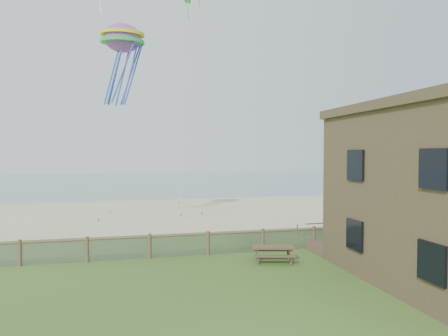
{
  "coord_description": "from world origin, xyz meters",
  "views": [
    {
      "loc": [
        -3.92,
        -14.27,
        5.26
      ],
      "look_at": [
        1.32,
        8.0,
        4.47
      ],
      "focal_mm": 32.0,
      "sensor_mm": 36.0,
      "label": 1
    }
  ],
  "objects": [
    {
      "name": "octopus_kite",
      "position": [
        -4.37,
        15.0,
        11.83
      ],
      "size": [
        3.07,
        2.18,
        6.29
      ],
      "primitive_type": null,
      "rotation": [
        0.0,
        0.0,
        -0.01
      ],
      "color": "#FF2864"
    },
    {
      "name": "sand_beach",
      "position": [
        0.0,
        22.0,
        0.0
      ],
      "size": [
        72.0,
        20.0,
        0.02
      ],
      "primitive_type": "cube",
      "color": "tan",
      "rests_on": "ground"
    },
    {
      "name": "ground",
      "position": [
        0.0,
        0.0,
        0.0
      ],
      "size": [
        160.0,
        160.0,
        0.0
      ],
      "primitive_type": "plane",
      "color": "#34531C",
      "rests_on": "ground"
    },
    {
      "name": "chainlink_fence",
      "position": [
        0.0,
        6.0,
        0.55
      ],
      "size": [
        36.2,
        0.2,
        1.25
      ],
      "primitive_type": null,
      "color": "brown",
      "rests_on": "ground"
    },
    {
      "name": "ocean",
      "position": [
        0.0,
        66.0,
        0.0
      ],
      "size": [
        160.0,
        68.0,
        0.02
      ],
      "primitive_type": "cube",
      "color": "slate",
      "rests_on": "ground"
    },
    {
      "name": "kite_green",
      "position": [
        1.57,
        23.58,
        19.41
      ],
      "size": [
        1.76,
        1.78,
        2.24
      ],
      "primitive_type": null,
      "rotation": [
        0.44,
        0.0,
        0.76
      ],
      "color": "green"
    },
    {
      "name": "picnic_table",
      "position": [
        2.86,
        4.0,
        0.43
      ],
      "size": [
        2.34,
        1.99,
        0.85
      ],
      "primitive_type": null,
      "rotation": [
        0.0,
        0.0,
        -0.26
      ],
      "color": "brown",
      "rests_on": "ground"
    },
    {
      "name": "motel_deck",
      "position": [
        13.0,
        5.0,
        0.25
      ],
      "size": [
        15.0,
        2.0,
        0.5
      ],
      "primitive_type": "cube",
      "color": "brown",
      "rests_on": "ground"
    }
  ]
}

